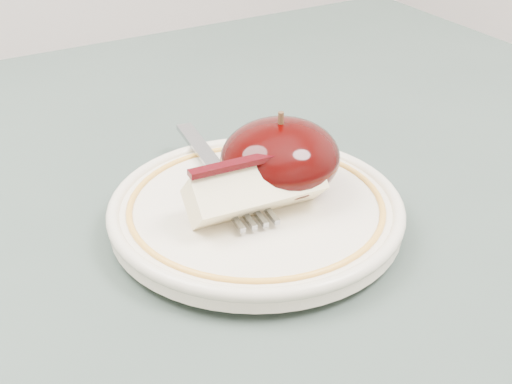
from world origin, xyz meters
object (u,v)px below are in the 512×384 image
plate (256,210)px  fork (220,173)px  apple_half (280,158)px  table (269,346)px

plate → fork: (-0.00, 0.04, 0.01)m
plate → apple_half: apple_half is taller
plate → apple_half: (0.02, 0.01, 0.03)m
table → fork: 0.13m
table → plate: plate is taller
apple_half → fork: (-0.03, 0.04, -0.02)m
apple_half → fork: apple_half is taller
fork → apple_half: bearing=-133.2°
plate → fork: size_ratio=1.24×
table → apple_half: 0.14m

